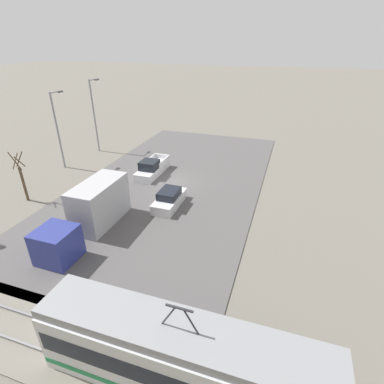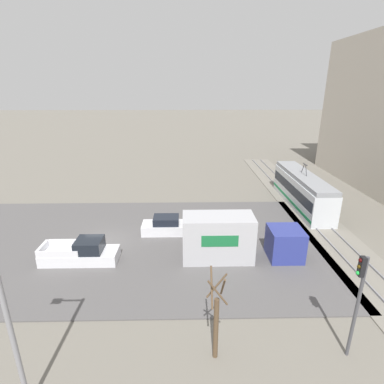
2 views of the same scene
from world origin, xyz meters
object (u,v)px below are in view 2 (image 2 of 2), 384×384
at_px(light_rail_tram, 302,190).
at_px(pickup_truck, 81,253).
at_px(street_tree, 216,320).
at_px(sedan_car_0, 166,226).
at_px(street_lamp_mid_block, 0,308).
at_px(traffic_light_pole, 358,295).
at_px(box_truck, 234,239).

xyz_separation_m(light_rail_tram, pickup_truck, (11.03, -20.54, -1.04)).
distance_m(pickup_truck, street_tree, 12.67).
bearing_deg(pickup_truck, street_tree, 46.98).
bearing_deg(sedan_car_0, light_rail_tram, 114.14).
xyz_separation_m(pickup_truck, street_tree, (8.59, 9.20, 1.44)).
relative_size(street_tree, street_lamp_mid_block, 0.56).
xyz_separation_m(light_rail_tram, street_tree, (19.62, -11.34, 0.40)).
bearing_deg(street_tree, sedan_car_0, -166.53).
distance_m(light_rail_tram, street_lamp_mid_block, 29.40).
bearing_deg(street_lamp_mid_block, street_tree, 105.39).
distance_m(traffic_light_pole, street_tree, 6.56).
relative_size(traffic_light_pole, street_tree, 1.14).
bearing_deg(box_truck, traffic_light_pole, 25.25).
xyz_separation_m(box_truck, traffic_light_pole, (8.85, 4.17, 1.86)).
distance_m(light_rail_tram, box_truck, 14.12).
distance_m(box_truck, street_tree, 9.11).
bearing_deg(street_tree, street_lamp_mid_block, -74.61).
distance_m(sedan_car_0, street_lamp_mid_block, 16.67).
bearing_deg(traffic_light_pole, street_lamp_mid_block, -81.39).
xyz_separation_m(box_truck, sedan_car_0, (-4.31, -5.39, -0.96)).
height_order(light_rail_tram, street_lamp_mid_block, street_lamp_mid_block).
bearing_deg(traffic_light_pole, light_rail_tram, 165.93).
relative_size(sedan_car_0, traffic_light_pole, 0.78).
bearing_deg(box_truck, light_rail_tram, 139.89).
height_order(sedan_car_0, traffic_light_pole, traffic_light_pole).
bearing_deg(street_lamp_mid_block, box_truck, 136.92).
bearing_deg(pickup_truck, traffic_light_pole, 61.11).
bearing_deg(street_lamp_mid_block, light_rail_tram, 138.35).
distance_m(light_rail_tram, sedan_car_0, 15.91).
distance_m(pickup_truck, sedan_car_0, 7.57).
distance_m(pickup_truck, traffic_light_pole, 18.05).
distance_m(box_truck, sedan_car_0, 6.96).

